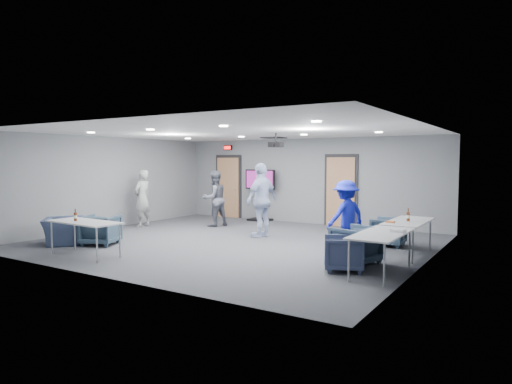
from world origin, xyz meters
The scene contains 29 objects.
floor centered at (0.00, 0.00, 0.00)m, with size 9.00×9.00×0.00m, color #37393E.
ceiling centered at (0.00, 0.00, 2.70)m, with size 9.00×9.00×0.00m, color white.
wall_back centered at (0.00, 4.00, 1.35)m, with size 9.00×0.02×2.70m, color slate.
wall_front centered at (0.00, -4.00, 1.35)m, with size 9.00×0.02×2.70m, color slate.
wall_left centered at (-4.50, 0.00, 1.35)m, with size 0.02×8.00×2.70m, color slate.
wall_right centered at (4.50, 0.00, 1.35)m, with size 0.02×8.00×2.70m, color slate.
door_left centered at (-3.00, 3.95, 1.07)m, with size 1.06×0.17×2.24m.
door_right centered at (1.20, 3.95, 1.07)m, with size 1.06×0.17×2.24m.
exit_sign centered at (-3.00, 3.93, 2.45)m, with size 0.32×0.08×0.16m.
hvac_diffuser centered at (-0.50, 2.80, 2.69)m, with size 0.60×0.60×0.03m, color black.
downlights centered at (0.00, 0.00, 2.68)m, with size 6.18×3.78×0.02m.
person_a centered at (-3.86, 0.68, 0.86)m, with size 0.63×0.41×1.73m, color #9B9D9A.
person_b centered at (-2.05, 1.89, 0.85)m, with size 0.82×0.64×1.70m, color slate.
person_c centered at (0.19, 0.99, 0.97)m, with size 1.14×0.47×1.94m, color silver.
person_d centered at (2.70, 0.48, 0.78)m, with size 1.01×0.58×1.57m, color #1C26BB.
chair_right_a centered at (3.35, 1.52, 0.33)m, with size 0.71×0.73×0.67m, color #3D536A.
chair_right_b centered at (3.35, -0.67, 0.37)m, with size 0.79×0.81×0.74m, color #3C5068.
chair_right_c centered at (3.35, -1.35, 0.32)m, with size 0.68×0.70×0.64m, color #3B4567.
chair_front_a centered at (-2.49, -2.00, 0.36)m, with size 0.76×0.79×0.72m, color #314556.
chair_front_b centered at (-3.35, -2.40, 0.31)m, with size 0.97×0.84×0.63m, color #323D57.
table_right_a centered at (4.00, 0.71, 0.68)m, with size 0.75×1.79×0.73m.
table_right_b centered at (4.00, -1.19, 0.68)m, with size 0.75×1.80×0.73m.
table_front_left centered at (-1.75, -3.00, 0.68)m, with size 1.74×0.79×0.73m.
bottle_front centered at (-1.95, -3.07, 0.83)m, with size 0.07×0.07×0.26m.
bottle_right centered at (4.01, 0.65, 0.83)m, with size 0.07×0.07×0.27m.
snack_box centered at (3.77, 0.20, 0.75)m, with size 0.16×0.11×0.04m, color #B4592D.
wrapper centered at (4.23, -0.97, 0.76)m, with size 0.24×0.16×0.05m, color silver.
tv_stand centered at (-1.56, 3.75, 0.97)m, with size 1.11×0.53×1.70m.
projector centered at (0.73, 0.77, 2.41)m, with size 0.34×0.32×0.35m.
Camera 1 is at (6.36, -9.14, 2.01)m, focal length 32.00 mm.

